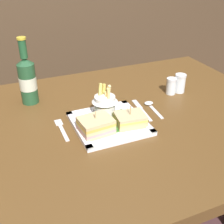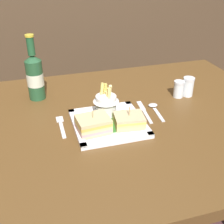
% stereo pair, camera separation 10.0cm
% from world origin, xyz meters
% --- Properties ---
extents(dining_table, '(1.30, 0.92, 0.72)m').
position_xyz_m(dining_table, '(0.00, 0.00, 0.62)').
color(dining_table, brown).
rests_on(dining_table, ground_plane).
extents(square_plate, '(0.24, 0.24, 0.02)m').
position_xyz_m(square_plate, '(-0.03, -0.03, 0.73)').
color(square_plate, white).
rests_on(square_plate, dining_table).
extents(sandwich_half_left, '(0.11, 0.09, 0.08)m').
position_xyz_m(sandwich_half_left, '(-0.10, -0.07, 0.76)').
color(sandwich_half_left, '#D5B87C').
rests_on(sandwich_half_left, square_plate).
extents(sandwich_half_right, '(0.11, 0.09, 0.07)m').
position_xyz_m(sandwich_half_right, '(0.03, -0.07, 0.75)').
color(sandwich_half_right, '#D5B571').
rests_on(sandwich_half_right, square_plate).
extents(fries_cup, '(0.09, 0.09, 0.12)m').
position_xyz_m(fries_cup, '(-0.03, 0.03, 0.78)').
color(fries_cup, silver).
rests_on(fries_cup, square_plate).
extents(beer_bottle, '(0.07, 0.07, 0.26)m').
position_xyz_m(beer_bottle, '(-0.25, 0.25, 0.82)').
color(beer_bottle, '#234D2D').
rests_on(beer_bottle, dining_table).
extents(fork, '(0.02, 0.14, 0.00)m').
position_xyz_m(fork, '(-0.19, 0.01, 0.72)').
color(fork, silver).
rests_on(fork, dining_table).
extents(knife, '(0.03, 0.17, 0.00)m').
position_xyz_m(knife, '(0.12, 0.03, 0.72)').
color(knife, silver).
rests_on(knife, dining_table).
extents(spoon, '(0.03, 0.13, 0.01)m').
position_xyz_m(spoon, '(0.16, 0.03, 0.73)').
color(spoon, silver).
rests_on(spoon, dining_table).
extents(salt_shaker, '(0.04, 0.04, 0.07)m').
position_xyz_m(salt_shaker, '(0.30, 0.10, 0.75)').
color(salt_shaker, silver).
rests_on(salt_shaker, dining_table).
extents(pepper_shaker, '(0.05, 0.05, 0.08)m').
position_xyz_m(pepper_shaker, '(0.34, 0.10, 0.75)').
color(pepper_shaker, silver).
rests_on(pepper_shaker, dining_table).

